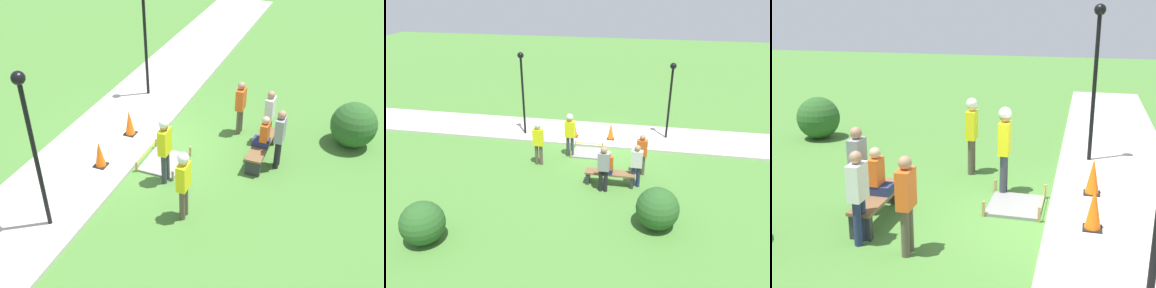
{
  "view_description": "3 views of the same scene",
  "coord_description": "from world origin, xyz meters",
  "views": [
    {
      "loc": [
        10.26,
        5.38,
        7.82
      ],
      "look_at": [
        0.78,
        1.53,
        0.92
      ],
      "focal_mm": 45.0,
      "sensor_mm": 36.0,
      "label": 1
    },
    {
      "loc": [
        -1.61,
        14.92,
        7.14
      ],
      "look_at": [
        0.82,
        2.03,
        1.05
      ],
      "focal_mm": 35.0,
      "sensor_mm": 36.0,
      "label": 2
    },
    {
      "loc": [
        -8.22,
        -0.55,
        3.91
      ],
      "look_at": [
        0.9,
        1.79,
        1.17
      ],
      "focal_mm": 45.0,
      "sensor_mm": 36.0,
      "label": 3
    }
  ],
  "objects": [
    {
      "name": "traffic_cone_far_patch",
      "position": [
        1.53,
        -0.81,
        0.48
      ],
      "size": [
        0.34,
        0.34,
        0.76
      ],
      "color": "black",
      "rests_on": "sidewalk"
    },
    {
      "name": "ground_plane",
      "position": [
        0.0,
        0.0,
        0.0
      ],
      "size": [
        60.0,
        60.0,
        0.0
      ],
      "primitive_type": "plane",
      "color": "#477A33"
    },
    {
      "name": "lamppost_far",
      "position": [
        -2.68,
        -1.48,
        2.41
      ],
      "size": [
        0.28,
        0.28,
        3.48
      ],
      "color": "black",
      "rests_on": "sidewalk"
    },
    {
      "name": "worker_assistant",
      "position": [
        2.43,
        1.99,
        1.11
      ],
      "size": [
        0.4,
        0.27,
        1.84
      ],
      "color": "brown",
      "rests_on": "ground_plane"
    },
    {
      "name": "sidewalk",
      "position": [
        0.0,
        -1.38,
        0.05
      ],
      "size": [
        28.0,
        2.75,
        0.1
      ],
      "color": "#BCB7AD",
      "rests_on": "ground_plane"
    },
    {
      "name": "bystander_in_gray_shirt",
      "position": [
        -1.48,
        2.99,
        0.92
      ],
      "size": [
        0.4,
        0.22,
        1.64
      ],
      "color": "navy",
      "rests_on": "ground_plane"
    },
    {
      "name": "bystander_in_orange_shirt",
      "position": [
        -1.63,
        2.09,
        0.94
      ],
      "size": [
        0.4,
        0.22,
        1.67
      ],
      "color": "brown",
      "rests_on": "ground_plane"
    },
    {
      "name": "park_bench",
      "position": [
        -0.56,
        3.04,
        0.36
      ],
      "size": [
        1.81,
        0.44,
        0.51
      ],
      "color": "#2D2D33",
      "rests_on": "ground_plane"
    },
    {
      "name": "person_seated_on_bench",
      "position": [
        -0.48,
        3.09,
        0.86
      ],
      "size": [
        0.36,
        0.44,
        0.89
      ],
      "color": "navy",
      "rests_on": "park_bench"
    },
    {
      "name": "traffic_cone_near_patch",
      "position": [
        -0.17,
        -0.82,
        0.49
      ],
      "size": [
        0.34,
        0.34,
        0.79
      ],
      "color": "black",
      "rests_on": "sidewalk"
    },
    {
      "name": "worker_supervisor",
      "position": [
        1.35,
        1.03,
        1.15
      ],
      "size": [
        0.4,
        0.27,
        1.89
      ],
      "color": "#383D47",
      "rests_on": "ground_plane"
    },
    {
      "name": "bystander_in_white_shirt",
      "position": [
        -0.37,
        3.54,
        0.98
      ],
      "size": [
        0.4,
        0.23,
        1.73
      ],
      "color": "black",
      "rests_on": "ground_plane"
    },
    {
      "name": "lamppost_near",
      "position": [
        3.9,
        -0.74,
        2.62
      ],
      "size": [
        0.28,
        0.28,
        3.83
      ],
      "color": "black",
      "rests_on": "sidewalk"
    },
    {
      "name": "shrub_rounded_mid",
      "position": [
        -2.22,
        5.27,
        0.65
      ],
      "size": [
        1.3,
        1.3,
        1.3
      ],
      "color": "#285623",
      "rests_on": "ground_plane"
    },
    {
      "name": "wet_concrete_patch",
      "position": [
        0.68,
        0.66,
        0.04
      ],
      "size": [
        1.25,
        1.11,
        0.31
      ],
      "color": "gray",
      "rests_on": "ground_plane"
    }
  ]
}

